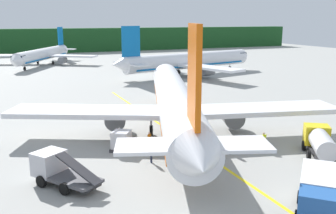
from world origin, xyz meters
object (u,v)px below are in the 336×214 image
service_truck_baggage (318,192)px  crew_marshaller (264,140)px  crew_loader_right (230,144)px  airliner_mid_apron (188,61)px  service_truck_catering (320,142)px  airliner_foreground (175,102)px  crew_loader_left (149,139)px  cargo_container_near (121,141)px  airliner_far_taxiway (44,54)px  service_truck_pushback (57,169)px  crew_supervisor (151,152)px

service_truck_baggage → crew_marshaller: 12.05m
service_truck_baggage → crew_loader_right: size_ratio=3.75×
airliner_mid_apron → service_truck_catering: size_ratio=6.09×
crew_loader_right → airliner_foreground: bearing=102.8°
crew_loader_left → cargo_container_near: bearing=165.5°
airliner_far_taxiway → service_truck_pushback: 80.61m
airliner_foreground → airliner_mid_apron: airliner_foreground is taller
crew_marshaller → service_truck_catering: bearing=-44.1°
airliner_foreground → service_truck_catering: 15.16m
service_truck_baggage → airliner_mid_apron: bearing=72.0°
airliner_foreground → cargo_container_near: (-7.07, -3.46, -2.43)m
airliner_foreground → crew_loader_left: 6.54m
airliner_foreground → airliner_far_taxiway: (-7.08, 71.49, -0.60)m
service_truck_baggage → service_truck_pushback: bearing=143.2°
airliner_far_taxiway → crew_loader_right: airliner_far_taxiway is taller
crew_loader_right → service_truck_catering: bearing=-27.6°
airliner_far_taxiway → service_truck_catering: size_ratio=5.12×
airliner_far_taxiway → crew_loader_left: size_ratio=18.44×
airliner_mid_apron → airliner_far_taxiway: size_ratio=1.19×
airliner_foreground → airliner_far_taxiway: size_ratio=1.28×
airliner_foreground → service_truck_baggage: bearing=-86.5°
service_truck_catering → cargo_container_near: bearing=151.8°
service_truck_baggage → crew_marshaller: size_ratio=3.51×
airliner_foreground → service_truck_pushback: (-13.54, -8.85, -2.20)m
cargo_container_near → crew_loader_right: bearing=-28.6°
airliner_foreground → crew_loader_right: airliner_foreground is taller
service_truck_catering → cargo_container_near: (-16.05, 8.59, -0.44)m
airliner_mid_apron → crew_loader_left: 49.67m
cargo_container_near → crew_loader_left: size_ratio=1.46×
airliner_mid_apron → crew_loader_left: (-24.79, -42.99, -2.07)m
cargo_container_near → service_truck_baggage: bearing=-63.2°
airliner_mid_apron → crew_marshaller: size_ratio=21.62×
airliner_foreground → airliner_far_taxiway: airliner_foreground is taller
airliner_foreground → airliner_far_taxiway: 71.84m
airliner_far_taxiway → service_truck_pushback: size_ratio=5.50×
airliner_foreground → service_truck_pushback: size_ratio=7.04×
service_truck_catering → crew_marshaller: bearing=135.9°
service_truck_catering → cargo_container_near: service_truck_catering is taller
cargo_container_near → crew_loader_right: (8.97, -4.88, -0.01)m
service_truck_baggage → crew_loader_right: bearing=86.6°
airliner_mid_apron → crew_loader_left: size_ratio=21.91×
crew_marshaller → cargo_container_near: bearing=157.7°
airliner_foreground → crew_supervisor: (-5.53, -7.51, -2.41)m
service_truck_pushback → cargo_container_near: (6.47, 5.38, -0.23)m
airliner_far_taxiway → crew_supervisor: airliner_far_taxiway is taller
crew_loader_right → crew_supervisor: bearing=173.6°
airliner_foreground → crew_marshaller: bearing=-57.8°
service_truck_catering → crew_loader_right: size_ratio=3.79×
airliner_far_taxiway → service_truck_catering: 85.08m
airliner_foreground → airliner_mid_apron: (20.32, 38.86, -0.31)m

